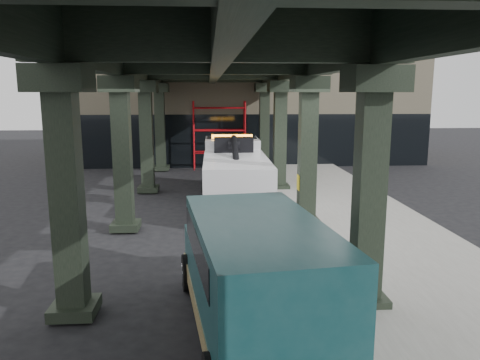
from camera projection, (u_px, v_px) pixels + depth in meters
name	position (u px, v px, depth m)	size (l,w,h in m)	color
ground	(232.00, 248.00, 13.69)	(90.00, 90.00, 0.00)	black
sidewalk	(361.00, 224.00, 15.93)	(5.00, 40.00, 0.15)	gray
lane_stripe	(279.00, 228.00, 15.76)	(0.12, 38.00, 0.01)	silver
viaduct	(215.00, 61.00, 14.61)	(7.40, 32.00, 6.40)	black
building	(246.00, 99.00, 32.69)	(22.00, 10.00, 8.00)	#C6B793
scaffolding	(219.00, 133.00, 27.66)	(3.08, 0.88, 4.00)	red
tow_truck	(234.00, 170.00, 19.17)	(2.65, 8.54, 2.79)	black
towed_van	(254.00, 274.00, 8.49)	(2.91, 5.96, 2.33)	#123C40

